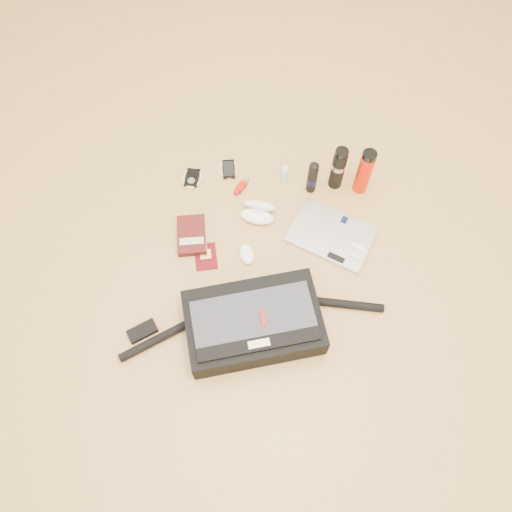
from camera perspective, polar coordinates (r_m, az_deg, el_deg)
name	(u,v)px	position (r m, az deg, el deg)	size (l,w,h in m)	color
ground	(262,273)	(2.08, 0.71, -1.91)	(4.00, 4.00, 0.00)	tan
messenger_bag	(253,323)	(1.93, -0.37, -7.67)	(1.00, 0.47, 0.15)	black
laptop	(332,235)	(2.17, 8.64, 2.35)	(0.40, 0.33, 0.03)	#B9B9BB
book	(192,235)	(2.16, -7.31, 2.37)	(0.16, 0.21, 0.03)	#3F0F0F
passport	(206,256)	(2.12, -5.75, -0.06)	(0.12, 0.15, 0.01)	#4D050A
mouse	(247,254)	(2.10, -1.06, 0.21)	(0.09, 0.11, 0.03)	white
sunglasses_case	(258,211)	(2.19, 0.25, 5.15)	(0.16, 0.13, 0.09)	white
ipod	(192,178)	(2.33, -7.31, 8.86)	(0.09, 0.10, 0.01)	black
phone	(229,169)	(2.35, -3.14, 9.88)	(0.10, 0.12, 0.01)	black
inhaler	(242,186)	(2.28, -1.66, 7.99)	(0.06, 0.10, 0.03)	#A81808
spray_bottle	(285,175)	(2.27, 3.30, 9.28)	(0.03, 0.03, 0.11)	#A1C4D7
aerosol_can	(312,177)	(2.22, 6.47, 8.92)	(0.05, 0.05, 0.18)	black
thermos_black	(338,168)	(2.24, 9.38, 9.88)	(0.08, 0.08, 0.24)	black
thermos_red	(364,172)	(2.24, 12.27, 9.38)	(0.08, 0.08, 0.25)	red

